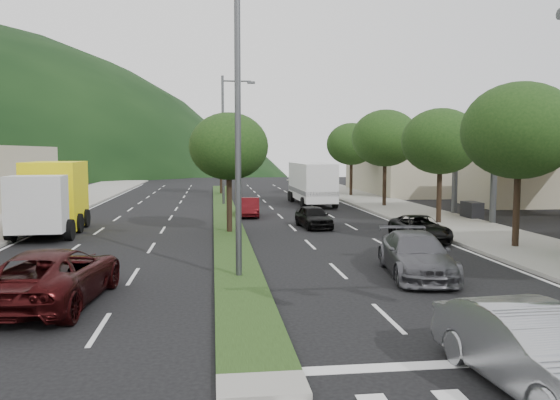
{
  "coord_description": "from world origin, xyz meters",
  "views": [
    {
      "loc": [
        -0.82,
        -9.66,
        4.14
      ],
      "look_at": [
        1.99,
        13.07,
        2.13
      ],
      "focal_mm": 35.0,
      "sensor_mm": 36.0,
      "label": 1
    }
  ],
  "objects": [
    {
      "name": "ground",
      "position": [
        0.0,
        0.0,
        0.0
      ],
      "size": [
        160.0,
        160.0,
        0.0
      ],
      "primitive_type": "plane",
      "color": "black",
      "rests_on": "ground"
    },
    {
      "name": "sidewalk_right",
      "position": [
        12.5,
        25.0,
        0.07
      ],
      "size": [
        5.0,
        90.0,
        0.15
      ],
      "primitive_type": "cube",
      "color": "gray",
      "rests_on": "ground"
    },
    {
      "name": "sidewalk_left",
      "position": [
        -13.0,
        25.0,
        0.07
      ],
      "size": [
        6.0,
        90.0,
        0.15
      ],
      "primitive_type": "cube",
      "color": "gray",
      "rests_on": "ground"
    },
    {
      "name": "median",
      "position": [
        0.0,
        28.0,
        0.06
      ],
      "size": [
        1.6,
        56.0,
        0.12
      ],
      "primitive_type": "cube",
      "color": "#1F3312",
      "rests_on": "ground"
    },
    {
      "name": "gas_canopy",
      "position": [
        19.0,
        22.0,
        4.65
      ],
      "size": [
        12.2,
        8.2,
        5.25
      ],
      "color": "silver",
      "rests_on": "ground"
    },
    {
      "name": "bldg_right_far",
      "position": [
        19.5,
        44.0,
        2.6
      ],
      "size": [
        10.0,
        16.0,
        5.2
      ],
      "primitive_type": "cube",
      "color": "#B3A98E",
      "rests_on": "ground"
    },
    {
      "name": "tree_r_b",
      "position": [
        12.0,
        12.0,
        5.04
      ],
      "size": [
        4.8,
        4.8,
        6.94
      ],
      "color": "black",
      "rests_on": "sidewalk_right"
    },
    {
      "name": "tree_r_c",
      "position": [
        12.0,
        20.0,
        4.75
      ],
      "size": [
        4.4,
        4.4,
        6.48
      ],
      "color": "black",
      "rests_on": "sidewalk_right"
    },
    {
      "name": "tree_r_d",
      "position": [
        12.0,
        30.0,
        5.18
      ],
      "size": [
        5.0,
        5.0,
        7.17
      ],
      "color": "black",
      "rests_on": "sidewalk_right"
    },
    {
      "name": "tree_r_e",
      "position": [
        12.0,
        40.0,
        4.89
      ],
      "size": [
        4.6,
        4.6,
        6.71
      ],
      "color": "black",
      "rests_on": "sidewalk_right"
    },
    {
      "name": "tree_med_near",
      "position": [
        0.0,
        18.0,
        4.43
      ],
      "size": [
        4.0,
        4.0,
        6.02
      ],
      "color": "black",
      "rests_on": "median"
    },
    {
      "name": "tree_med_far",
      "position": [
        0.0,
        44.0,
        5.01
      ],
      "size": [
        4.8,
        4.8,
        6.94
      ],
      "color": "black",
      "rests_on": "median"
    },
    {
      "name": "streetlight_near",
      "position": [
        0.21,
        8.0,
        5.58
      ],
      "size": [
        2.6,
        0.25,
        10.0
      ],
      "color": "#47494C",
      "rests_on": "ground"
    },
    {
      "name": "streetlight_mid",
      "position": [
        0.21,
        33.0,
        5.58
      ],
      "size": [
        2.6,
        0.25,
        10.0
      ],
      "color": "#47494C",
      "rests_on": "ground"
    },
    {
      "name": "sedan_silver",
      "position": [
        4.65,
        -1.09,
        0.73
      ],
      "size": [
        1.93,
        4.55,
        1.46
      ],
      "primitive_type": "imported",
      "rotation": [
        0.0,
        0.0,
        0.09
      ],
      "color": "#939599",
      "rests_on": "ground"
    },
    {
      "name": "suv_maroon",
      "position": [
        -5.19,
        5.65,
        0.77
      ],
      "size": [
        3.09,
        5.77,
        1.54
      ],
      "primitive_type": "imported",
      "rotation": [
        0.0,
        0.0,
        3.04
      ],
      "color": "#330B0C",
      "rests_on": "ground"
    },
    {
      "name": "car_queue_a",
      "position": [
        4.65,
        19.62,
        0.61
      ],
      "size": [
        1.81,
        3.74,
        1.23
      ],
      "primitive_type": "imported",
      "rotation": [
        0.0,
        0.0,
        0.1
      ],
      "color": "black",
      "rests_on": "ground"
    },
    {
      "name": "car_queue_b",
      "position": [
        5.93,
        7.69,
        0.71
      ],
      "size": [
        2.67,
        5.16,
        1.43
      ],
      "primitive_type": "imported",
      "rotation": [
        0.0,
        0.0,
        -0.14
      ],
      "color": "#525257",
      "rests_on": "ground"
    },
    {
      "name": "car_queue_c",
      "position": [
        1.5,
        25.33,
        0.6
      ],
      "size": [
        1.52,
        3.73,
        1.2
      ],
      "primitive_type": "imported",
      "rotation": [
        0.0,
        0.0,
        -0.07
      ],
      "color": "#4D0C10",
      "rests_on": "ground"
    },
    {
      "name": "car_queue_d",
      "position": [
        8.77,
        14.62,
        0.59
      ],
      "size": [
        2.09,
        4.32,
        1.18
      ],
      "primitive_type": "imported",
      "rotation": [
        0.0,
        0.0,
        -0.03
      ],
      "color": "black",
      "rests_on": "ground"
    },
    {
      "name": "box_truck",
      "position": [
        -9.0,
        19.42,
        1.72
      ],
      "size": [
        3.29,
        7.54,
        3.64
      ],
      "rotation": [
        0.0,
        0.0,
        3.21
      ],
      "color": "silver",
      "rests_on": "ground"
    },
    {
      "name": "motorhome",
      "position": [
        6.93,
        32.79,
        1.75
      ],
      "size": [
        2.77,
        8.57,
        3.28
      ],
      "rotation": [
        0.0,
        0.0,
        0.01
      ],
      "color": "silver",
      "rests_on": "ground"
    }
  ]
}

